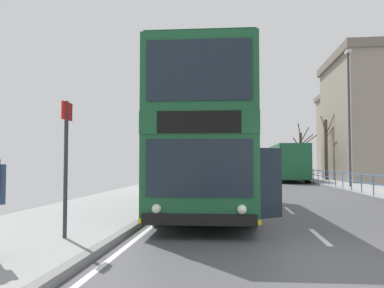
{
  "coord_description": "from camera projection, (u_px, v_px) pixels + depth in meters",
  "views": [
    {
      "loc": [
        -1.87,
        -6.35,
        1.63
      ],
      "look_at": [
        -3.2,
        6.15,
        2.23
      ],
      "focal_mm": 36.67,
      "sensor_mm": 36.0,
      "label": 1
    }
  ],
  "objects": [
    {
      "name": "ground",
      "position": [
        308.0,
        265.0,
        6.11
      ],
      "size": [
        15.8,
        140.0,
        0.2
      ],
      "color": "#4C4C51"
    },
    {
      "name": "pedestrian_railing_far_kerb",
      "position": [
        361.0,
        180.0,
        19.48
      ],
      "size": [
        0.05,
        30.25,
        0.96
      ],
      "color": "#386BA8",
      "rests_on": "ground"
    },
    {
      "name": "bare_tree_far_00",
      "position": [
        301.0,
        151.0,
        42.88
      ],
      "size": [
        2.63,
        1.71,
        5.7
      ],
      "color": "#423328",
      "rests_on": "ground"
    },
    {
      "name": "bus_stop_sign_near",
      "position": [
        66.0,
        153.0,
        7.84
      ],
      "size": [
        0.08,
        0.44,
        2.73
      ],
      "color": "#2D2D33",
      "rests_on": "ground"
    },
    {
      "name": "street_lamp_far_side",
      "position": [
        349.0,
        108.0,
        24.69
      ],
      "size": [
        0.28,
        0.6,
        8.64
      ],
      "color": "#38383D",
      "rests_on": "ground"
    },
    {
      "name": "double_decker_bus_main",
      "position": [
        209.0,
        141.0,
        13.18
      ],
      "size": [
        3.42,
        10.24,
        4.52
      ],
      "color": "#19512D",
      "rests_on": "ground"
    },
    {
      "name": "background_building_01",
      "position": [
        382.0,
        132.0,
        51.54
      ],
      "size": [
        14.45,
        14.25,
        11.37
      ],
      "color": "gray",
      "rests_on": "ground"
    },
    {
      "name": "background_bus_far_lane",
      "position": [
        287.0,
        162.0,
        35.07
      ],
      "size": [
        2.63,
        10.65,
        3.14
      ],
      "color": "#19512D",
      "rests_on": "ground"
    },
    {
      "name": "bare_tree_far_01",
      "position": [
        326.0,
        146.0,
        34.45
      ],
      "size": [
        1.07,
        2.18,
        5.82
      ],
      "color": "brown",
      "rests_on": "ground"
    }
  ]
}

